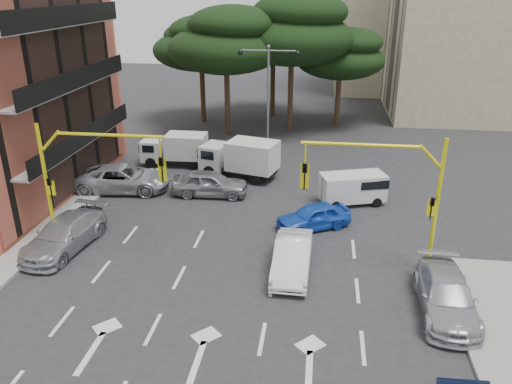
% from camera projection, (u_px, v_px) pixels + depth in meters
% --- Properties ---
extents(ground, '(120.00, 120.00, 0.00)m').
position_uv_depth(ground, '(225.00, 281.00, 21.06)').
color(ground, '#28282B').
rests_on(ground, ground).
extents(median_strip, '(1.40, 6.00, 0.15)m').
position_uv_depth(median_strip, '(268.00, 158.00, 35.67)').
color(median_strip, gray).
rests_on(median_strip, ground).
extents(apartment_beige_near, '(20.20, 12.15, 18.70)m').
position_uv_depth(apartment_beige_near, '(511.00, 11.00, 44.28)').
color(apartment_beige_near, tan).
rests_on(apartment_beige_near, ground).
extents(apartment_beige_far, '(16.20, 12.15, 16.70)m').
position_uv_depth(apartment_beige_far, '(409.00, 15.00, 56.50)').
color(apartment_beige_far, tan).
rests_on(apartment_beige_far, ground).
extents(pine_left_near, '(9.15, 9.15, 10.23)m').
position_uv_depth(pine_left_near, '(227.00, 40.00, 38.70)').
color(pine_left_near, '#382616').
rests_on(pine_left_near, ground).
extents(pine_center, '(9.98, 9.98, 11.16)m').
position_uv_depth(pine_center, '(293.00, 29.00, 39.65)').
color(pine_center, '#382616').
rests_on(pine_center, ground).
extents(pine_left_far, '(8.32, 8.32, 9.30)m').
position_uv_depth(pine_left_far, '(201.00, 43.00, 42.99)').
color(pine_left_far, '#382616').
rests_on(pine_left_far, ground).
extents(pine_right, '(7.49, 7.49, 8.37)m').
position_uv_depth(pine_right, '(341.00, 53.00, 41.79)').
color(pine_right, '#382616').
rests_on(pine_right, ground).
extents(pine_back, '(9.15, 9.15, 10.23)m').
position_uv_depth(pine_back, '(274.00, 32.00, 44.73)').
color(pine_back, '#382616').
rests_on(pine_back, ground).
extents(signal_mast_right, '(5.79, 0.37, 6.00)m').
position_uv_depth(signal_mast_right, '(394.00, 186.00, 20.55)').
color(signal_mast_right, yellow).
rests_on(signal_mast_right, ground).
extents(signal_mast_left, '(5.79, 0.37, 6.00)m').
position_uv_depth(signal_mast_left, '(82.00, 171.00, 22.22)').
color(signal_mast_left, yellow).
rests_on(signal_mast_left, ground).
extents(street_lamp_center, '(4.16, 0.36, 7.77)m').
position_uv_depth(street_lamp_center, '(268.00, 83.00, 33.60)').
color(street_lamp_center, slate).
rests_on(street_lamp_center, median_strip).
extents(car_white_hatch, '(1.61, 4.41, 1.44)m').
position_uv_depth(car_white_hatch, '(292.00, 257.00, 21.49)').
color(car_white_hatch, white).
rests_on(car_white_hatch, ground).
extents(car_blue_compact, '(4.10, 3.16, 1.30)m').
position_uv_depth(car_blue_compact, '(314.00, 216.00, 25.39)').
color(car_blue_compact, blue).
rests_on(car_blue_compact, ground).
extents(car_silver_wagon, '(2.75, 5.34, 1.48)m').
position_uv_depth(car_silver_wagon, '(64.00, 234.00, 23.37)').
color(car_silver_wagon, '#9D9FA5').
rests_on(car_silver_wagon, ground).
extents(car_silver_cross_a, '(5.88, 3.19, 1.56)m').
position_uv_depth(car_silver_cross_a, '(123.00, 178.00, 30.00)').
color(car_silver_cross_a, '#AAADB2').
rests_on(car_silver_cross_a, ground).
extents(car_silver_cross_b, '(4.53, 1.97, 1.52)m').
position_uv_depth(car_silver_cross_b, '(210.00, 183.00, 29.32)').
color(car_silver_cross_b, gray).
rests_on(car_silver_cross_b, ground).
extents(car_silver_parked, '(2.12, 4.92, 1.41)m').
position_uv_depth(car_silver_parked, '(446.00, 296.00, 18.83)').
color(car_silver_parked, '#A9ABB1').
rests_on(car_silver_parked, ground).
extents(van_white, '(3.92, 2.67, 1.79)m').
position_uv_depth(van_white, '(352.00, 189.00, 28.19)').
color(van_white, silver).
rests_on(van_white, ground).
extents(box_truck_a, '(4.51, 1.95, 2.20)m').
position_uv_depth(box_truck_a, '(175.00, 149.00, 34.20)').
color(box_truck_a, silver).
rests_on(box_truck_a, ground).
extents(box_truck_b, '(5.42, 3.38, 2.48)m').
position_uv_depth(box_truck_b, '(239.00, 159.00, 31.98)').
color(box_truck_b, silver).
rests_on(box_truck_b, ground).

